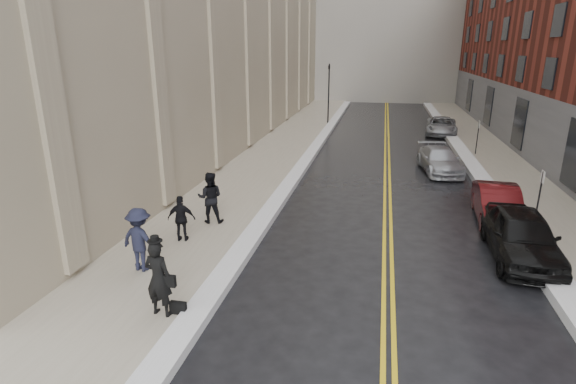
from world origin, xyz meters
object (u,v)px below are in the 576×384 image
at_px(car_silver_near, 440,160).
at_px(pedestrian_c, 182,219).
at_px(pedestrian_b, 140,240).
at_px(pedestrian_main, 159,278).
at_px(pedestrian_a, 210,198).
at_px(car_black, 521,235).
at_px(car_maroon, 498,204).
at_px(car_silver_far, 441,126).

distance_m(car_silver_near, pedestrian_c, 15.23).
relative_size(pedestrian_b, pedestrian_c, 1.21).
bearing_deg(pedestrian_main, pedestrian_a, -72.96).
relative_size(car_black, pedestrian_b, 2.41).
bearing_deg(car_black, pedestrian_c, -172.37).
distance_m(car_maroon, pedestrian_c, 11.97).
xyz_separation_m(car_silver_near, pedestrian_b, (-9.95, -13.99, 0.46)).
relative_size(pedestrian_a, pedestrian_c, 1.22).
distance_m(car_silver_near, car_silver_far, 11.64).
xyz_separation_m(car_silver_near, pedestrian_a, (-9.35, -9.94, 0.47)).
distance_m(car_silver_far, pedestrian_c, 25.80).
bearing_deg(pedestrian_b, pedestrian_a, -87.70).
xyz_separation_m(pedestrian_a, pedestrian_c, (-0.33, -1.83, -0.17)).
height_order(car_silver_near, pedestrian_main, pedestrian_main).
xyz_separation_m(car_maroon, car_silver_near, (-1.39, 7.21, -0.04)).
distance_m(pedestrian_main, pedestrian_c, 4.52).
xyz_separation_m(pedestrian_main, pedestrian_c, (-1.38, 4.30, -0.19)).
distance_m(car_black, car_silver_far, 22.12).
bearing_deg(pedestrian_c, car_silver_far, -125.33).
distance_m(car_silver_far, pedestrian_main, 29.27).
xyz_separation_m(pedestrian_main, pedestrian_a, (-1.05, 6.13, -0.01)).
bearing_deg(car_black, car_silver_far, 91.43).
height_order(car_maroon, pedestrian_c, pedestrian_c).
xyz_separation_m(car_black, pedestrian_b, (-11.31, -3.43, 0.32)).
bearing_deg(car_silver_near, pedestrian_b, -132.94).
distance_m(car_silver_near, pedestrian_main, 18.09).
bearing_deg(car_silver_near, pedestrian_main, -124.85).
xyz_separation_m(car_silver_near, pedestrian_c, (-9.68, -11.76, 0.30)).
height_order(car_silver_near, car_silver_far, car_silver_far).
bearing_deg(pedestrian_c, pedestrian_main, 97.75).
bearing_deg(pedestrian_main, car_maroon, -130.24).
relative_size(car_maroon, pedestrian_a, 2.17).
bearing_deg(car_black, car_maroon, 90.93).
bearing_deg(pedestrian_main, pedestrian_c, -64.90).
distance_m(pedestrian_main, pedestrian_a, 6.22).
bearing_deg(car_silver_far, pedestrian_b, -108.69).
relative_size(car_black, car_maroon, 1.10).
relative_size(car_silver_near, pedestrian_b, 2.33).
bearing_deg(pedestrian_c, pedestrian_b, 73.03).
distance_m(car_silver_far, pedestrian_b, 27.95).
relative_size(car_silver_far, pedestrian_b, 2.51).
bearing_deg(car_silver_far, pedestrian_c, -110.14).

